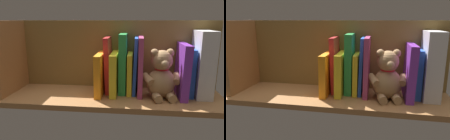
# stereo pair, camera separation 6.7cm
# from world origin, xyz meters

# --- Properties ---
(ground_plane) EXTENTS (0.94, 0.29, 0.02)m
(ground_plane) POSITION_xyz_m (0.00, 0.00, -0.01)
(ground_plane) COLOR #9E6B3D
(shelf_back_panel) EXTENTS (0.94, 0.02, 0.31)m
(shelf_back_panel) POSITION_xyz_m (0.00, -0.12, 0.16)
(shelf_back_panel) COLOR olive
(shelf_back_panel) RESTS_ON ground_plane
(shelf_side_divider) EXTENTS (0.02, 0.23, 0.31)m
(shelf_side_divider) POSITION_xyz_m (0.45, 0.00, 0.16)
(shelf_side_divider) COLOR #9E6B3D
(shelf_side_divider) RESTS_ON ground_plane
(dictionary_thick_white) EXTENTS (0.06, 0.15, 0.27)m
(dictionary_thick_white) POSITION_xyz_m (-0.38, -0.03, 0.14)
(dictionary_thick_white) COLOR silver
(dictionary_thick_white) RESTS_ON ground_plane
(book_0) EXTENTS (0.02, 0.13, 0.20)m
(book_0) POSITION_xyz_m (-0.33, -0.04, 0.10)
(book_0) COLOR blue
(book_0) RESTS_ON ground_plane
(book_1) EXTENTS (0.04, 0.18, 0.22)m
(book_1) POSITION_xyz_m (-0.29, -0.02, 0.11)
(book_1) COLOR purple
(book_1) RESTS_ON ground_plane
(teddy_bear) EXTENTS (0.16, 0.15, 0.20)m
(teddy_bear) POSITION_xyz_m (-0.20, 0.01, 0.09)
(teddy_bear) COLOR tan
(teddy_bear) RESTS_ON ground_plane
(book_2) EXTENTS (0.02, 0.16, 0.25)m
(book_2) POSITION_xyz_m (-0.12, -0.03, 0.12)
(book_2) COLOR #B23F72
(book_2) RESTS_ON ground_plane
(book_3) EXTENTS (0.02, 0.13, 0.24)m
(book_3) POSITION_xyz_m (-0.10, -0.05, 0.12)
(book_3) COLOR blue
(book_3) RESTS_ON ground_plane
(book_4) EXTENTS (0.02, 0.13, 0.17)m
(book_4) POSITION_xyz_m (-0.07, -0.04, 0.09)
(book_4) COLOR yellow
(book_4) RESTS_ON ground_plane
(book_5) EXTENTS (0.03, 0.13, 0.26)m
(book_5) POSITION_xyz_m (-0.04, -0.05, 0.13)
(book_5) COLOR green
(book_5) RESTS_ON ground_plane
(book_6) EXTENTS (0.03, 0.17, 0.18)m
(book_6) POSITION_xyz_m (-0.01, -0.03, 0.09)
(book_6) COLOR yellow
(book_6) RESTS_ON ground_plane
(book_7) EXTENTS (0.03, 0.12, 0.24)m
(book_7) POSITION_xyz_m (0.02, -0.05, 0.12)
(book_7) COLOR red
(book_7) RESTS_ON ground_plane
(book_8) EXTENTS (0.03, 0.18, 0.18)m
(book_8) POSITION_xyz_m (0.05, -0.02, 0.09)
(book_8) COLOR orange
(book_8) RESTS_ON ground_plane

